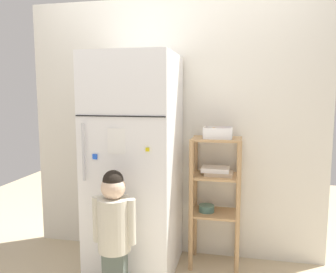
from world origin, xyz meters
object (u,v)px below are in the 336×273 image
child_standing (114,224)px  fruit_bin (218,134)px  refrigerator (135,165)px  pantry_shelf_unit (215,188)px

child_standing → fruit_bin: 1.05m
refrigerator → child_standing: 0.57m
refrigerator → child_standing: refrigerator is taller
child_standing → fruit_bin: size_ratio=4.12×
pantry_shelf_unit → fruit_bin: 0.45m
refrigerator → fruit_bin: size_ratio=7.65×
child_standing → pantry_shelf_unit: pantry_shelf_unit is taller
child_standing → fruit_bin: (0.63, 0.63, 0.55)m
refrigerator → pantry_shelf_unit: 0.68m
child_standing → pantry_shelf_unit: bearing=46.9°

